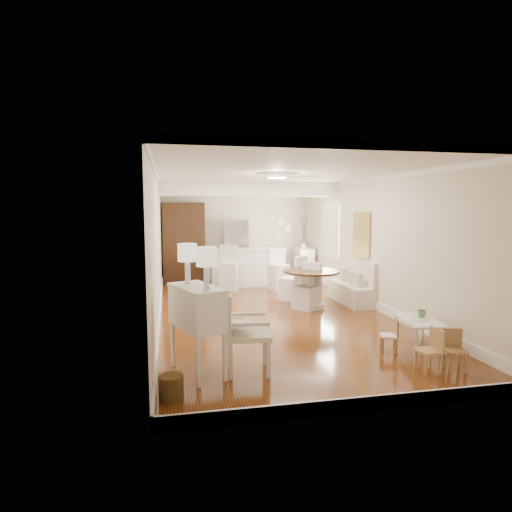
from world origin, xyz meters
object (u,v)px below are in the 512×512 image
object	(u,v)px
bar_stool_left	(228,268)
sideboard	(304,264)
wicker_basket	(171,388)
breakfast_counter	(248,267)
fridge	(248,250)
slip_chair_far	(292,278)
secretary_bureau	(198,330)
bar_stool_right	(279,270)
gustavian_armchair	(248,333)
kids_table	(419,333)
kids_chair_a	(428,350)
slip_chair_near	(306,286)
pantry_cabinet	(184,242)
kids_chair_c	(455,350)
kids_chair_b	(389,335)
dining_table	(311,289)

from	to	relation	value
bar_stool_left	sideboard	distance (m)	2.82
wicker_basket	breakfast_counter	xyz separation A→B (m)	(2.15, 6.85, 0.38)
fridge	slip_chair_far	bearing A→B (deg)	-81.19
secretary_bureau	bar_stool_right	distance (m)	5.86
secretary_bureau	wicker_basket	distance (m)	0.91
gustavian_armchair	kids_table	world-z (taller)	gustavian_armchair
kids_chair_a	slip_chair_near	size ratio (longest dim) A/B	0.59
secretary_bureau	slip_chair_near	size ratio (longest dim) A/B	1.17
bar_stool_left	sideboard	world-z (taller)	bar_stool_left
kids_table	bar_stool_left	bearing A→B (deg)	113.68
pantry_cabinet	secretary_bureau	bearing A→B (deg)	-90.79
slip_chair_far	bar_stool_left	world-z (taller)	bar_stool_left
pantry_cabinet	fridge	world-z (taller)	pantry_cabinet
kids_chair_c	bar_stool_right	size ratio (longest dim) A/B	0.50
kids_chair_b	slip_chair_near	bearing A→B (deg)	-152.78
wicker_basket	bar_stool_right	bearing A→B (deg)	64.94
wicker_basket	kids_table	distance (m)	3.93
gustavian_armchair	pantry_cabinet	distance (m)	7.36
kids_table	kids_chair_b	xyz separation A→B (m)	(-0.57, -0.11, 0.04)
secretary_bureau	kids_chair_a	size ratio (longest dim) A/B	1.99
wicker_basket	slip_chair_far	xyz separation A→B (m)	(2.83, 4.80, 0.38)
wicker_basket	slip_chair_far	world-z (taller)	slip_chair_far
kids_table	kids_chair_b	world-z (taller)	kids_chair_b
gustavian_armchair	slip_chair_near	size ratio (longest dim) A/B	1.08
fridge	breakfast_counter	bearing A→B (deg)	-100.78
kids_chair_a	slip_chair_far	size ratio (longest dim) A/B	0.56
kids_chair_b	bar_stool_right	world-z (taller)	bar_stool_right
secretary_bureau	bar_stool_left	bearing A→B (deg)	57.35
slip_chair_near	breakfast_counter	size ratio (longest dim) A/B	0.48
gustavian_armchair	bar_stool_right	world-z (taller)	bar_stool_right
slip_chair_near	secretary_bureau	bearing A→B (deg)	-76.93
dining_table	kids_table	bearing A→B (deg)	-74.31
bar_stool_left	pantry_cabinet	distance (m)	2.07
kids_table	kids_chair_a	bearing A→B (deg)	-116.65
gustavian_armchair	dining_table	xyz separation A→B (m)	(1.99, 3.29, -0.12)
kids_chair_b	pantry_cabinet	xyz separation A→B (m)	(-2.75, 6.95, 0.89)
kids_chair_c	bar_stool_right	bearing A→B (deg)	113.39
kids_chair_c	slip_chair_far	xyz separation A→B (m)	(-0.87, 4.65, 0.25)
kids_chair_a	kids_chair_b	distance (m)	0.83
bar_stool_left	fridge	distance (m)	1.88
kids_chair_c	sideboard	bearing A→B (deg)	102.48
gustavian_armchair	pantry_cabinet	world-z (taller)	pantry_cabinet
gustavian_armchair	kids_chair_c	xyz separation A→B (m)	(2.70, -0.47, -0.26)
bar_stool_left	kids_chair_a	bearing A→B (deg)	-59.46
kids_chair_b	bar_stool_right	bearing A→B (deg)	-155.15
bar_stool_left	wicker_basket	bearing A→B (deg)	-89.54
secretary_bureau	kids_chair_c	world-z (taller)	secretary_bureau
bar_stool_right	sideboard	world-z (taller)	bar_stool_right
slip_chair_near	breakfast_counter	xyz separation A→B (m)	(-0.71, 2.99, 0.02)
kids_table	slip_chair_near	size ratio (longest dim) A/B	0.88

